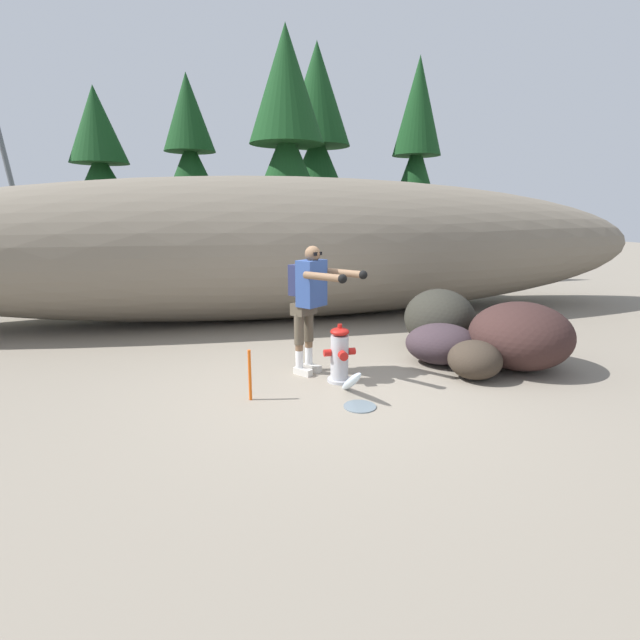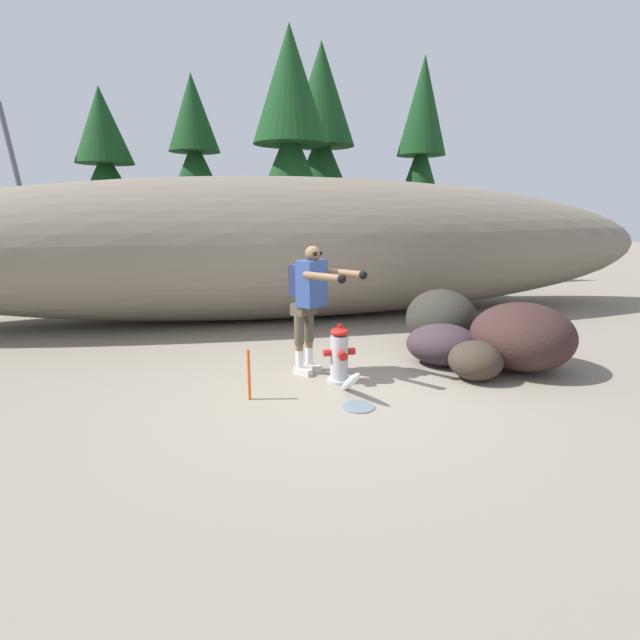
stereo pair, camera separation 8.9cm
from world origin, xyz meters
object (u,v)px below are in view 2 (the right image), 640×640
fire_hydrant (339,356)px  boulder_mid (441,319)px  boulder_large (522,336)px  boulder_outlier (475,360)px  boulder_small (443,344)px  survey_stake (249,375)px  utility_worker (310,295)px

fire_hydrant → boulder_mid: bearing=29.8°
boulder_large → boulder_outlier: boulder_large is taller
boulder_large → boulder_small: bearing=155.5°
fire_hydrant → survey_stake: 1.21m
boulder_large → boulder_small: (-0.95, 0.43, -0.17)m
fire_hydrant → boulder_mid: 2.26m
survey_stake → boulder_outlier: bearing=0.8°
utility_worker → boulder_mid: size_ratio=1.51×
fire_hydrant → utility_worker: 0.87m
survey_stake → boulder_small: bearing=14.3°
utility_worker → boulder_outlier: (2.03, -0.67, -0.83)m
boulder_large → boulder_small: boulder_large is taller
fire_hydrant → boulder_small: 1.66m
boulder_mid → boulder_outlier: bearing=-98.8°
boulder_large → survey_stake: boulder_large is taller
boulder_large → boulder_outlier: 0.88m
boulder_mid → survey_stake: bearing=-154.9°
boulder_large → boulder_mid: boulder_mid is taller
boulder_large → boulder_small: 1.05m
boulder_mid → survey_stake: (-3.12, -1.46, -0.17)m
boulder_small → boulder_outlier: (0.12, -0.67, -0.04)m
boulder_small → boulder_outlier: size_ratio=1.47×
boulder_large → utility_worker: bearing=171.3°
boulder_large → boulder_mid: size_ratio=1.25×
utility_worker → boulder_outlier: utility_worker is taller
fire_hydrant → boulder_outlier: 1.77m
fire_hydrant → boulder_outlier: bearing=-9.7°
fire_hydrant → utility_worker: size_ratio=0.44×
boulder_outlier → survey_stake: (-2.90, -0.04, 0.05)m
fire_hydrant → boulder_mid: (1.96, 1.12, 0.12)m
fire_hydrant → boulder_mid: boulder_mid is taller
boulder_small → boulder_outlier: bearing=-79.7°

